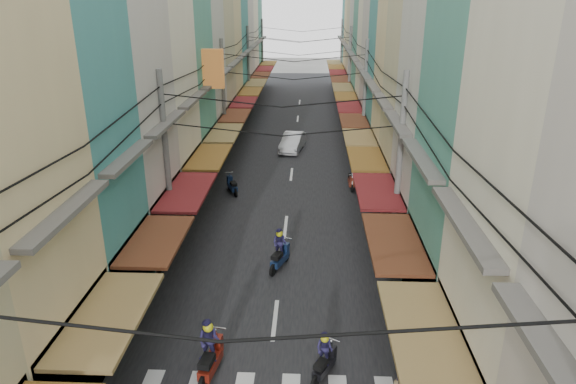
# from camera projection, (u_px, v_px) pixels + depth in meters

# --- Properties ---
(ground) EXTENTS (160.00, 160.00, 0.00)m
(ground) POSITION_uv_depth(u_px,v_px,m) (278.00, 290.00, 20.32)
(ground) COLOR #60605C
(ground) RESTS_ON ground
(road) EXTENTS (10.00, 80.00, 0.02)m
(road) POSITION_uv_depth(u_px,v_px,m) (294.00, 149.00, 38.95)
(road) COLOR black
(road) RESTS_ON ground
(sidewalk_left) EXTENTS (3.00, 80.00, 0.06)m
(sidewalk_left) POSITION_uv_depth(u_px,v_px,m) (210.00, 147.00, 39.21)
(sidewalk_left) COLOR slate
(sidewalk_left) RESTS_ON ground
(sidewalk_right) EXTENTS (3.00, 80.00, 0.06)m
(sidewalk_right) POSITION_uv_depth(u_px,v_px,m) (380.00, 149.00, 38.68)
(sidewalk_right) COLOR slate
(sidewalk_right) RESTS_ON ground
(building_row_left) EXTENTS (7.80, 67.67, 23.70)m
(building_row_left) POSITION_uv_depth(u_px,v_px,m) (169.00, 14.00, 32.55)
(building_row_left) COLOR beige
(building_row_left) RESTS_ON ground
(building_row_right) EXTENTS (7.80, 68.98, 22.59)m
(building_row_right) POSITION_uv_depth(u_px,v_px,m) (420.00, 21.00, 31.94)
(building_row_right) COLOR teal
(building_row_right) RESTS_ON ground
(utility_poles) EXTENTS (10.20, 66.13, 8.20)m
(utility_poles) POSITION_uv_depth(u_px,v_px,m) (292.00, 69.00, 31.94)
(utility_poles) COLOR slate
(utility_poles) RESTS_ON ground
(white_car) EXTENTS (4.85, 2.51, 1.63)m
(white_car) POSITION_uv_depth(u_px,v_px,m) (292.00, 150.00, 38.54)
(white_car) COLOR #BABABE
(white_car) RESTS_ON ground
(bicycle) EXTENTS (1.52, 0.63, 1.03)m
(bicycle) POSITION_uv_depth(u_px,v_px,m) (477.00, 327.00, 18.09)
(bicycle) COLOR black
(bicycle) RESTS_ON ground
(moving_scooters) EXTENTS (7.36, 27.31, 2.01)m
(moving_scooters) POSITION_uv_depth(u_px,v_px,m) (275.00, 250.00, 22.34)
(moving_scooters) COLOR black
(moving_scooters) RESTS_ON ground
(parked_scooters) EXTENTS (13.12, 12.17, 0.99)m
(parked_scooters) POSITION_uv_depth(u_px,v_px,m) (423.00, 351.00, 16.16)
(parked_scooters) COLOR black
(parked_scooters) RESTS_ON ground
(pedestrians) EXTENTS (11.52, 18.58, 2.23)m
(pedestrians) POSITION_uv_depth(u_px,v_px,m) (173.00, 237.00, 22.43)
(pedestrians) COLOR #28212D
(pedestrians) RESTS_ON ground
(traffic_sign) EXTENTS (0.10, 0.59, 2.67)m
(traffic_sign) POSITION_uv_depth(u_px,v_px,m) (424.00, 305.00, 15.97)
(traffic_sign) COLOR slate
(traffic_sign) RESTS_ON ground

